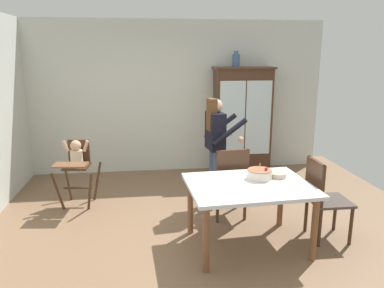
% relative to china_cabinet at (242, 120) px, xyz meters
% --- Properties ---
extents(ground_plane, '(6.24, 6.24, 0.00)m').
position_rel_china_cabinet_xyz_m(ground_plane, '(-1.15, -2.37, -0.95)').
color(ground_plane, brown).
extents(wall_back, '(5.32, 0.06, 2.70)m').
position_rel_china_cabinet_xyz_m(wall_back, '(-1.15, 0.26, 0.40)').
color(wall_back, silver).
rests_on(wall_back, ground_plane).
extents(china_cabinet, '(1.05, 0.48, 1.90)m').
position_rel_china_cabinet_xyz_m(china_cabinet, '(0.00, 0.00, 0.00)').
color(china_cabinet, '#422819').
rests_on(china_cabinet, ground_plane).
extents(ceramic_vase, '(0.13, 0.13, 0.27)m').
position_rel_china_cabinet_xyz_m(ceramic_vase, '(-0.14, 0.00, 1.06)').
color(ceramic_vase, '#3D567F').
rests_on(ceramic_vase, china_cabinet).
extents(high_chair_with_toddler, '(0.64, 0.73, 0.95)m').
position_rel_china_cabinet_xyz_m(high_chair_with_toddler, '(-2.71, -1.25, -0.30)').
color(high_chair_with_toddler, '#422819').
rests_on(high_chair_with_toddler, ground_plane).
extents(adult_person, '(0.54, 0.53, 1.53)m').
position_rel_china_cabinet_xyz_m(adult_person, '(-0.77, -1.48, 0.01)').
color(adult_person, '#3D4C6B').
rests_on(adult_person, ground_plane).
extents(dining_table, '(1.39, 1.10, 0.74)m').
position_rel_china_cabinet_xyz_m(dining_table, '(-0.63, -2.71, -0.31)').
color(dining_table, silver).
rests_on(dining_table, ground_plane).
extents(birthday_cake, '(0.28, 0.28, 0.19)m').
position_rel_china_cabinet_xyz_m(birthday_cake, '(-0.47, -2.56, -0.16)').
color(birthday_cake, beige).
rests_on(birthday_cake, dining_table).
extents(serving_bowl, '(0.18, 0.18, 0.05)m').
position_rel_china_cabinet_xyz_m(serving_bowl, '(-0.24, -2.54, -0.19)').
color(serving_bowl, '#C6AD93').
rests_on(serving_bowl, dining_table).
extents(dining_chair_far_side, '(0.47, 0.47, 0.96)m').
position_rel_china_cabinet_xyz_m(dining_chair_far_side, '(-0.67, -1.99, -0.40)').
color(dining_chair_far_side, '#422819').
rests_on(dining_chair_far_side, ground_plane).
extents(dining_chair_right_end, '(0.45, 0.45, 0.96)m').
position_rel_china_cabinet_xyz_m(dining_chair_right_end, '(0.25, -2.66, -0.40)').
color(dining_chair_right_end, '#422819').
rests_on(dining_chair_right_end, ground_plane).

